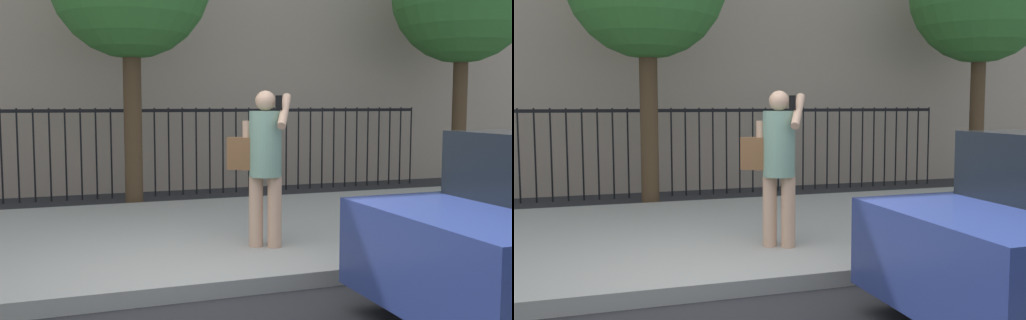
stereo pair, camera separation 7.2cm
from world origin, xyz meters
TOP-DOWN VIEW (x-y plane):
  - ground_plane at (0.00, 0.00)m, footprint 60.00×60.00m
  - sidewalk at (0.00, 2.20)m, footprint 28.00×4.40m
  - iron_fence at (0.00, 5.90)m, footprint 12.03×0.04m
  - pedestrian_on_phone at (0.98, 1.08)m, footprint 0.72×0.60m

SIDE VIEW (x-z plane):
  - ground_plane at x=0.00m, z-range 0.00..0.00m
  - sidewalk at x=0.00m, z-range 0.00..0.15m
  - iron_fence at x=0.00m, z-range 0.22..1.82m
  - pedestrian_on_phone at x=0.98m, z-range 0.28..1.94m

